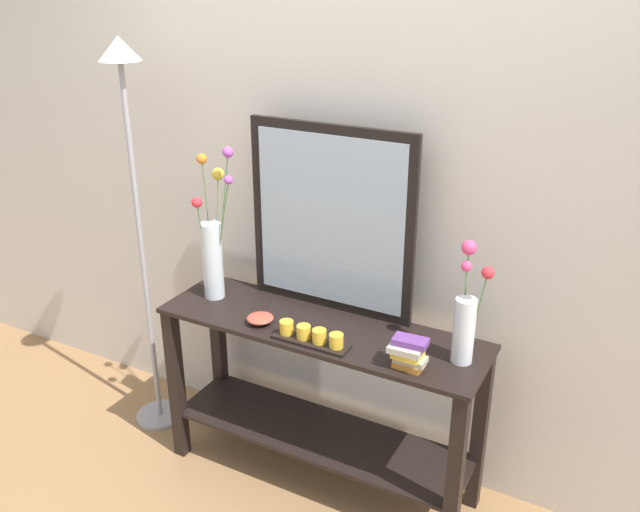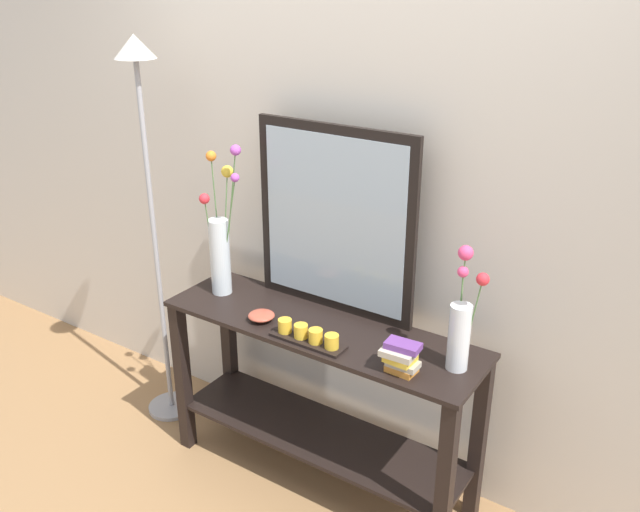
# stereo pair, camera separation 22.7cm
# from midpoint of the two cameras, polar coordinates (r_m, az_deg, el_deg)

# --- Properties ---
(ground_plane) EXTENTS (7.00, 6.00, 0.02)m
(ground_plane) POSITION_cam_midpoint_polar(r_m,az_deg,el_deg) (3.25, -2.11, -18.25)
(ground_plane) COLOR #997047
(wall_back) EXTENTS (6.40, 0.08, 2.70)m
(wall_back) POSITION_cam_midpoint_polar(r_m,az_deg,el_deg) (2.83, 0.80, 6.97)
(wall_back) COLOR beige
(wall_back) RESTS_ON ground
(console_table) EXTENTS (1.39, 0.41, 0.78)m
(console_table) POSITION_cam_midpoint_polar(r_m,az_deg,el_deg) (2.95, -2.25, -10.99)
(console_table) COLOR black
(console_table) RESTS_ON ground
(mirror_leaning) EXTENTS (0.74, 0.03, 0.80)m
(mirror_leaning) POSITION_cam_midpoint_polar(r_m,az_deg,el_deg) (2.78, -1.43, 2.98)
(mirror_leaning) COLOR black
(mirror_leaning) RESTS_ON console_table
(tall_vase_left) EXTENTS (0.19, 0.19, 0.68)m
(tall_vase_left) POSITION_cam_midpoint_polar(r_m,az_deg,el_deg) (2.99, -11.20, 0.64)
(tall_vase_left) COLOR silver
(tall_vase_left) RESTS_ON console_table
(vase_right) EXTENTS (0.14, 0.12, 0.46)m
(vase_right) POSITION_cam_midpoint_polar(r_m,az_deg,el_deg) (2.51, 9.65, -5.32)
(vase_right) COLOR silver
(vase_right) RESTS_ON console_table
(candle_tray) EXTENTS (0.32, 0.09, 0.07)m
(candle_tray) POSITION_cam_midpoint_polar(r_m,az_deg,el_deg) (2.66, -3.23, -6.84)
(candle_tray) COLOR black
(candle_tray) RESTS_ON console_table
(decorative_bowl) EXTENTS (0.11, 0.11, 0.04)m
(decorative_bowl) POSITION_cam_midpoint_polar(r_m,az_deg,el_deg) (2.82, -7.39, -5.29)
(decorative_bowl) COLOR #B24C38
(decorative_bowl) RESTS_ON console_table
(book_stack) EXTENTS (0.14, 0.10, 0.12)m
(book_stack) POSITION_cam_midpoint_polar(r_m,az_deg,el_deg) (2.49, 4.89, -8.22)
(book_stack) COLOR orange
(book_stack) RESTS_ON console_table
(floor_lamp) EXTENTS (0.24, 0.24, 1.88)m
(floor_lamp) POSITION_cam_midpoint_polar(r_m,az_deg,el_deg) (3.15, -17.52, 6.06)
(floor_lamp) COLOR #9E9EA3
(floor_lamp) RESTS_ON ground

